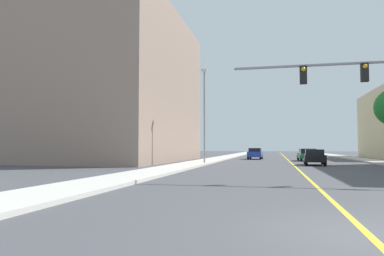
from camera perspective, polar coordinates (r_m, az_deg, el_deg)
The scene contains 9 objects.
ground at distance 49.15m, azimuth 14.85°, elevation -4.80°, with size 192.00×192.00×0.00m, color #47474C.
sidewalk_left at distance 49.64m, azimuth 4.56°, elevation -4.78°, with size 2.79×168.00×0.15m, color beige.
sidewalk_right at distance 50.23m, azimuth 25.00°, elevation -4.49°, with size 2.79×168.00×0.15m, color #B2ADA3.
lane_marking_center at distance 49.15m, azimuth 14.85°, elevation -4.79°, with size 0.16×144.00×0.01m, color yellow.
building_left_near at distance 43.00m, azimuth -11.20°, elevation 6.07°, with size 13.95×24.25×16.72m, color gray.
street_lamp at distance 33.47m, azimuth 1.97°, elevation 2.72°, with size 0.56×0.28×8.74m.
car_green at distance 43.35m, azimuth 17.84°, elevation -4.02°, with size 2.12×4.35×1.41m.
car_blue at distance 47.91m, azimuth 9.99°, elevation -3.99°, with size 1.88×4.27×1.46m.
car_black at distance 33.37m, azimuth 18.86°, elevation -4.37°, with size 1.89×4.01×1.39m.
Camera 1 is at (-1.64, -7.10, 1.58)m, focal length 33.63 mm.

